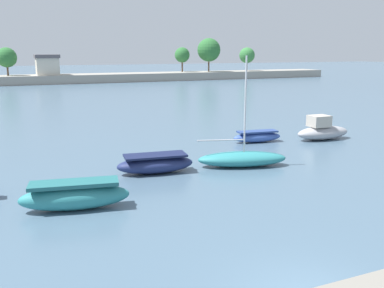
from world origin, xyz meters
name	(u,v)px	position (x,y,z in m)	size (l,w,h in m)	color
moored_boat_1	(75,196)	(-4.92, 9.73, 0.59)	(4.80, 2.12, 1.24)	teal
moored_boat_2	(155,164)	(0.01, 13.66, 0.51)	(4.44, 2.04, 1.06)	navy
moored_boat_3	(242,159)	(5.14, 12.95, 0.47)	(5.51, 3.09, 6.41)	teal
moored_boat_4	(257,137)	(9.55, 18.42, 0.41)	(3.87, 1.57, 0.86)	#3856A8
moored_boat_5	(322,131)	(14.63, 17.28, 0.68)	(4.52, 1.79, 1.88)	#9E9EA3
distant_shoreline	(42,73)	(-0.79, 84.94, 2.18)	(135.34, 7.41, 9.57)	gray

